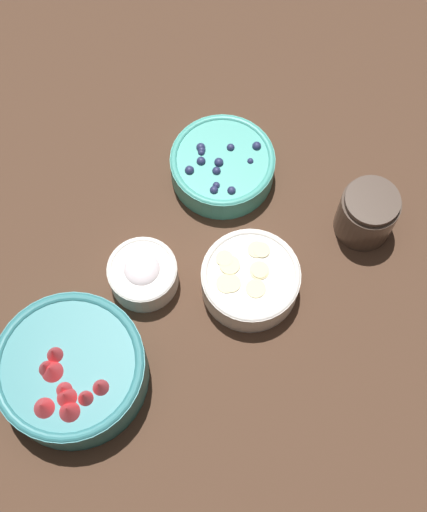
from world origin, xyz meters
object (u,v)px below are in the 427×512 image
object	(u,v)px
bowl_blueberries	(222,165)
jar_chocolate	(367,214)
bowl_strawberries	(71,370)
bowl_bananas	(250,279)
bowl_cream	(143,273)

from	to	relation	value
bowl_blueberries	jar_chocolate	distance (m)	0.24
bowl_strawberries	bowl_bananas	world-z (taller)	bowl_strawberries
bowl_bananas	jar_chocolate	size ratio (longest dim) A/B	1.63
bowl_cream	jar_chocolate	distance (m)	0.36
bowl_strawberries	bowl_blueberries	xyz separation A→B (m)	(-0.40, -0.01, -0.02)
bowl_bananas	jar_chocolate	world-z (taller)	jar_chocolate
bowl_strawberries	bowl_bananas	bearing A→B (deg)	152.78
bowl_cream	jar_chocolate	bearing A→B (deg)	138.94
jar_chocolate	bowl_bananas	bearing A→B (deg)	-26.61
jar_chocolate	bowl_blueberries	bearing A→B (deg)	-79.38
bowl_bananas	bowl_blueberries	bearing A→B (deg)	-134.72
bowl_strawberries	jar_chocolate	distance (m)	0.50
jar_chocolate	bowl_strawberries	bearing A→B (deg)	-26.97
bowl_blueberries	bowl_cream	distance (m)	0.22
bowl_strawberries	bowl_blueberries	distance (m)	0.40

